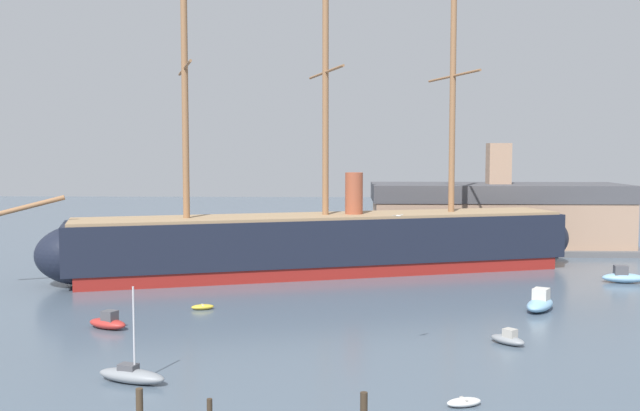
{
  "coord_description": "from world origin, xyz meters",
  "views": [
    {
      "loc": [
        1.53,
        -30.34,
        14.56
      ],
      "look_at": [
        -0.95,
        37.68,
        9.46
      ],
      "focal_mm": 40.97,
      "sensor_mm": 36.0,
      "label": 1
    }
  ],
  "objects_px": {
    "tall_ship": "(325,243)",
    "motorboat_mid_left": "(108,322)",
    "dinghy_far_left": "(85,270)",
    "dinghy_foreground_right": "(464,402)",
    "mooring_piling_right_pair": "(140,411)",
    "motorboat_far_right": "(623,277)",
    "dockside_warehouse_right": "(497,217)",
    "mooring_piling_nearest": "(364,410)",
    "motorboat_distant_centre": "(346,258)",
    "motorboat_alongside_stern": "(540,303)",
    "dinghy_alongside_bow": "(203,307)",
    "motorboat_mid_right": "(508,339)",
    "seagull_in_flight": "(398,216)",
    "sailboat_foreground_left": "(131,375)"
  },
  "relations": [
    {
      "from": "motorboat_distant_centre",
      "to": "mooring_piling_right_pair",
      "type": "bearing_deg",
      "value": -100.16
    },
    {
      "from": "dinghy_foreground_right",
      "to": "motorboat_distant_centre",
      "type": "xyz_separation_m",
      "value": [
        -6.79,
        54.2,
        0.3
      ]
    },
    {
      "from": "dinghy_foreground_right",
      "to": "motorboat_distant_centre",
      "type": "height_order",
      "value": "motorboat_distant_centre"
    },
    {
      "from": "motorboat_mid_right",
      "to": "motorboat_far_right",
      "type": "xyz_separation_m",
      "value": [
        18.42,
        26.49,
        0.24
      ]
    },
    {
      "from": "sailboat_foreground_left",
      "to": "dinghy_foreground_right",
      "type": "xyz_separation_m",
      "value": [
        20.23,
        -3.51,
        -0.27
      ]
    },
    {
      "from": "dinghy_far_left",
      "to": "dockside_warehouse_right",
      "type": "distance_m",
      "value": 58.2
    },
    {
      "from": "motorboat_alongside_stern",
      "to": "dinghy_far_left",
      "type": "bearing_deg",
      "value": 158.47
    },
    {
      "from": "motorboat_mid_right",
      "to": "dinghy_alongside_bow",
      "type": "height_order",
      "value": "motorboat_mid_right"
    },
    {
      "from": "seagull_in_flight",
      "to": "sailboat_foreground_left",
      "type": "bearing_deg",
      "value": -165.7
    },
    {
      "from": "dinghy_alongside_bow",
      "to": "dinghy_far_left",
      "type": "relative_size",
      "value": 1.1
    },
    {
      "from": "sailboat_foreground_left",
      "to": "motorboat_far_right",
      "type": "height_order",
      "value": "sailboat_foreground_left"
    },
    {
      "from": "dockside_warehouse_right",
      "to": "seagull_in_flight",
      "type": "relative_size",
      "value": 47.76
    },
    {
      "from": "dinghy_alongside_bow",
      "to": "dinghy_far_left",
      "type": "height_order",
      "value": "dinghy_alongside_bow"
    },
    {
      "from": "motorboat_mid_right",
      "to": "mooring_piling_right_pair",
      "type": "relative_size",
      "value": 1.24
    },
    {
      "from": "motorboat_mid_left",
      "to": "seagull_in_flight",
      "type": "xyz_separation_m",
      "value": [
        22.99,
        -9.47,
        9.71
      ]
    },
    {
      "from": "dinghy_alongside_bow",
      "to": "motorboat_mid_left",
      "type": "bearing_deg",
      "value": -130.26
    },
    {
      "from": "dinghy_alongside_bow",
      "to": "mooring_piling_nearest",
      "type": "bearing_deg",
      "value": -63.42
    },
    {
      "from": "motorboat_alongside_stern",
      "to": "seagull_in_flight",
      "type": "height_order",
      "value": "seagull_in_flight"
    },
    {
      "from": "motorboat_distant_centre",
      "to": "mooring_piling_nearest",
      "type": "height_order",
      "value": "mooring_piling_nearest"
    },
    {
      "from": "motorboat_mid_left",
      "to": "dockside_warehouse_right",
      "type": "relative_size",
      "value": 0.1
    },
    {
      "from": "mooring_piling_nearest",
      "to": "dockside_warehouse_right",
      "type": "xyz_separation_m",
      "value": [
        21.24,
        70.5,
        3.92
      ]
    },
    {
      "from": "mooring_piling_nearest",
      "to": "motorboat_alongside_stern",
      "type": "bearing_deg",
      "value": 59.93
    },
    {
      "from": "motorboat_far_right",
      "to": "mooring_piling_right_pair",
      "type": "relative_size",
      "value": 1.98
    },
    {
      "from": "motorboat_far_right",
      "to": "motorboat_distant_centre",
      "type": "bearing_deg",
      "value": 155.29
    },
    {
      "from": "motorboat_mid_right",
      "to": "dockside_warehouse_right",
      "type": "xyz_separation_m",
      "value": [
        9.98,
        53.41,
        4.46
      ]
    },
    {
      "from": "dinghy_alongside_bow",
      "to": "mooring_piling_nearest",
      "type": "distance_m",
      "value": 31.64
    },
    {
      "from": "sailboat_foreground_left",
      "to": "mooring_piling_right_pair",
      "type": "height_order",
      "value": "sailboat_foreground_left"
    },
    {
      "from": "dinghy_alongside_bow",
      "to": "dinghy_foreground_right",
      "type": "bearing_deg",
      "value": -51.17
    },
    {
      "from": "tall_ship",
      "to": "motorboat_distant_centre",
      "type": "height_order",
      "value": "tall_ship"
    },
    {
      "from": "motorboat_mid_left",
      "to": "mooring_piling_right_pair",
      "type": "relative_size",
      "value": 1.64
    },
    {
      "from": "motorboat_alongside_stern",
      "to": "mooring_piling_right_pair",
      "type": "bearing_deg",
      "value": -133.2
    },
    {
      "from": "dinghy_far_left",
      "to": "tall_ship",
      "type": "bearing_deg",
      "value": 0.12
    },
    {
      "from": "motorboat_alongside_stern",
      "to": "mooring_piling_right_pair",
      "type": "distance_m",
      "value": 41.34
    },
    {
      "from": "dinghy_far_left",
      "to": "dockside_warehouse_right",
      "type": "xyz_separation_m",
      "value": [
        53.6,
        22.2,
        4.66
      ]
    },
    {
      "from": "tall_ship",
      "to": "motorboat_mid_left",
      "type": "height_order",
      "value": "tall_ship"
    },
    {
      "from": "mooring_piling_nearest",
      "to": "mooring_piling_right_pair",
      "type": "relative_size",
      "value": 0.81
    },
    {
      "from": "dockside_warehouse_right",
      "to": "seagull_in_flight",
      "type": "height_order",
      "value": "dockside_warehouse_right"
    },
    {
      "from": "sailboat_foreground_left",
      "to": "mooring_piling_right_pair",
      "type": "distance_m",
      "value": 8.74
    },
    {
      "from": "motorboat_mid_right",
      "to": "mooring_piling_nearest",
      "type": "height_order",
      "value": "mooring_piling_nearest"
    },
    {
      "from": "motorboat_far_right",
      "to": "dockside_warehouse_right",
      "type": "bearing_deg",
      "value": 107.42
    },
    {
      "from": "mooring_piling_nearest",
      "to": "motorboat_distant_centre",
      "type": "bearing_deg",
      "value": 90.98
    },
    {
      "from": "dockside_warehouse_right",
      "to": "seagull_in_flight",
      "type": "bearing_deg",
      "value": -107.57
    },
    {
      "from": "motorboat_mid_left",
      "to": "seagull_in_flight",
      "type": "bearing_deg",
      "value": -22.39
    },
    {
      "from": "motorboat_far_right",
      "to": "dockside_warehouse_right",
      "type": "distance_m",
      "value": 28.53
    },
    {
      "from": "motorboat_far_right",
      "to": "tall_ship",
      "type": "bearing_deg",
      "value": 171.79
    },
    {
      "from": "dinghy_far_left",
      "to": "mooring_piling_nearest",
      "type": "height_order",
      "value": "mooring_piling_nearest"
    },
    {
      "from": "dinghy_foreground_right",
      "to": "mooring_piling_right_pair",
      "type": "xyz_separation_m",
      "value": [
        -17.35,
        -4.71,
        0.95
      ]
    },
    {
      "from": "dinghy_foreground_right",
      "to": "dinghy_alongside_bow",
      "type": "height_order",
      "value": "dinghy_foreground_right"
    },
    {
      "from": "dinghy_alongside_bow",
      "to": "mooring_piling_right_pair",
      "type": "xyz_separation_m",
      "value": [
        2.6,
        -29.49,
        0.95
      ]
    },
    {
      "from": "sailboat_foreground_left",
      "to": "dinghy_alongside_bow",
      "type": "relative_size",
      "value": 2.76
    }
  ]
}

